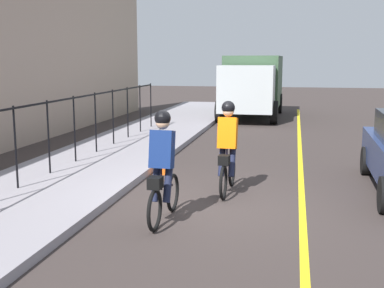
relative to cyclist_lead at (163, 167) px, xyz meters
The scene contains 8 objects.
ground_plane 1.69m from the cyclist_lead, 26.33° to the right, with size 80.00×80.00×0.00m, color #372E2C.
lane_line_centre 2.72m from the cyclist_lead, 60.31° to the right, with size 36.00×0.12×0.01m, color yellow.
sidewalk 3.16m from the cyclist_lead, 65.37° to the left, with size 40.00×3.20×0.15m, color gray.
iron_fence 3.92m from the cyclist_lead, 54.40° to the left, with size 15.70×0.04×1.60m.
cyclist_lead is the anchor object (origin of this frame).
cyclist_follow 2.10m from the cyclist_lead, 21.88° to the right, with size 1.71×0.37×1.83m.
box_truck_background 15.47m from the cyclist_lead, ahead, with size 6.74×2.60×2.78m.
traffic_cone_near 3.53m from the cyclist_lead, 15.88° to the left, with size 0.36×0.36×0.51m, color #E75B16.
Camera 1 is at (-8.74, -1.40, 2.60)m, focal length 46.34 mm.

